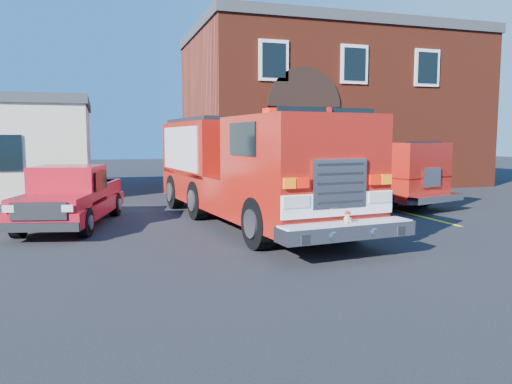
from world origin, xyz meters
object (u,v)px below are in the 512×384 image
object	(u,v)px
fire_station	(327,108)
fire_engine	(247,167)
pickup_truck	(72,197)
secondary_truck	(350,167)

from	to	relation	value
fire_station	fire_engine	size ratio (longest dim) A/B	1.40
fire_station	pickup_truck	xyz separation A→B (m)	(-13.32, -10.93, -3.41)
fire_engine	pickup_truck	xyz separation A→B (m)	(-5.09, 0.94, -0.85)
fire_station	pickup_truck	distance (m)	17.57
fire_engine	pickup_truck	distance (m)	5.24
fire_engine	pickup_truck	bearing A→B (deg)	169.53
fire_station	secondary_truck	bearing A→B (deg)	-108.99
fire_engine	secondary_truck	xyz separation A→B (m)	(5.40, 3.62, -0.28)
secondary_truck	fire_station	bearing A→B (deg)	71.01
pickup_truck	fire_engine	bearing A→B (deg)	-10.47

